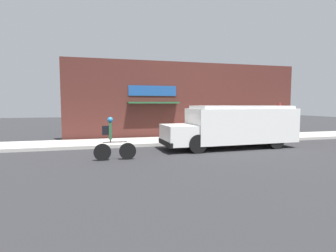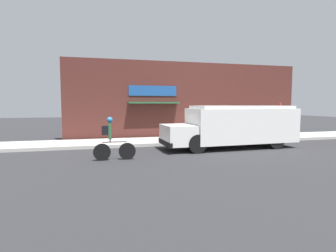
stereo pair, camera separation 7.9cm
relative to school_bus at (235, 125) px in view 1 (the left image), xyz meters
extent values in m
plane|color=#2B2B2D|center=(-0.98, 1.42, -1.16)|extent=(70.00, 70.00, 0.00)
cube|color=#ADAAA3|center=(-0.98, 2.79, -1.07)|extent=(28.00, 2.74, 0.17)
cube|color=#4C231E|center=(-0.98, 4.42, 1.35)|extent=(15.90, 0.18, 5.01)
cube|color=#1E4C93|center=(-3.44, 4.31, 1.95)|extent=(3.08, 0.05, 0.64)
cube|color=#235633|center=(-3.44, 4.01, 1.19)|extent=(3.23, 0.64, 0.10)
cube|color=white|center=(0.39, 0.01, 0.01)|extent=(5.58, 2.30, 1.73)
cube|color=white|center=(-3.07, -0.11, -0.38)|extent=(1.48, 1.99, 0.95)
cube|color=white|center=(0.39, 0.01, 0.95)|extent=(5.14, 2.12, 0.14)
cube|color=black|center=(-3.73, -0.13, -0.75)|extent=(0.19, 2.07, 0.24)
cube|color=red|center=(-1.17, 1.27, 0.10)|extent=(0.04, 0.44, 0.44)
cylinder|color=black|center=(-2.49, 0.81, -0.72)|extent=(0.88, 0.29, 0.87)
cylinder|color=black|center=(-2.43, -0.98, -0.72)|extent=(0.88, 0.29, 0.87)
cylinder|color=black|center=(1.80, 0.96, -0.72)|extent=(0.88, 0.29, 0.87)
cylinder|color=black|center=(1.86, -0.83, -0.72)|extent=(0.88, 0.29, 0.87)
cylinder|color=black|center=(-5.68, -1.56, -0.81)|extent=(0.69, 0.05, 0.69)
cylinder|color=black|center=(-6.67, -1.54, -0.81)|extent=(0.69, 0.05, 0.69)
cylinder|color=black|center=(-6.17, -1.55, -0.42)|extent=(0.95, 0.05, 0.04)
cylinder|color=black|center=(-6.35, -1.54, -0.36)|extent=(0.04, 0.04, 0.12)
cube|color=#2D5B38|center=(-6.35, -1.54, 0.03)|extent=(0.12, 0.20, 0.65)
sphere|color=#2375B7|center=(-6.35, -1.54, 0.48)|extent=(0.23, 0.23, 0.23)
cube|color=black|center=(-6.54, -1.54, 0.06)|extent=(0.26, 0.14, 0.36)
cylinder|color=slate|center=(4.19, 1.97, 0.12)|extent=(0.07, 0.07, 2.22)
cube|color=red|center=(4.19, 1.92, 0.88)|extent=(0.45, 0.45, 0.60)
cylinder|color=slate|center=(-0.89, 2.71, -0.54)|extent=(0.55, 0.55, 0.89)
cylinder|color=black|center=(-0.89, 2.71, -0.08)|extent=(0.57, 0.57, 0.04)
camera|label=1|loc=(-6.77, -12.15, 1.09)|focal=28.00mm
camera|label=2|loc=(-6.69, -12.17, 1.09)|focal=28.00mm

